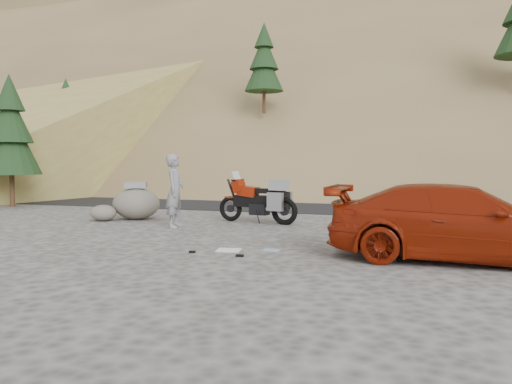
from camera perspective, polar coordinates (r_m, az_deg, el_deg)
ground at (r=11.27m, az=-2.11°, el=-5.27°), size 140.00×140.00×0.00m
road at (r=19.87m, az=7.36°, el=-1.51°), size 120.00×7.00×0.05m
hillside at (r=52.26m, az=14.80°, el=13.65°), size 120.00×73.00×46.72m
conifer_verge at (r=21.20m, az=-26.26°, el=6.29°), size 2.20×2.20×5.04m
motorcycle at (r=13.91m, az=0.53°, el=-1.01°), size 2.46×0.93×1.47m
man at (r=13.24m, az=-9.21°, el=-4.01°), size 0.58×0.77×1.91m
red_car at (r=9.40m, az=22.40°, el=-7.28°), size 4.56×1.86×1.32m
boulder at (r=15.28m, az=-13.53°, el=-1.23°), size 1.68×1.52×1.11m
small_rock at (r=15.13m, az=-17.06°, el=-2.30°), size 0.96×0.91×0.47m
gear_white_cloth at (r=9.71m, az=-3.13°, el=-6.64°), size 0.52×0.48×0.02m
gear_bottle at (r=9.00m, az=15.46°, el=-6.90°), size 0.09×0.09×0.22m
gear_glove_a at (r=9.07m, az=-1.87°, el=-7.27°), size 0.15×0.12×0.04m
gear_glove_b at (r=9.52m, az=-7.30°, el=-6.79°), size 0.13×0.11×0.04m
gear_blue_cloth at (r=9.70m, az=1.82°, el=-6.65°), size 0.34×0.25×0.01m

